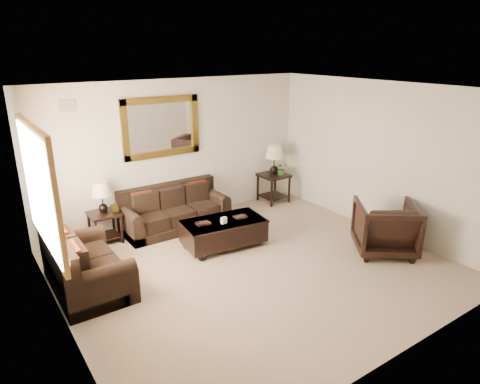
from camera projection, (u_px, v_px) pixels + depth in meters
room at (255, 185)px, 6.19m from camera, size 5.51×5.01×2.71m
window at (41, 189)px, 5.38m from camera, size 0.07×1.96×1.66m
mirror at (161, 127)px, 7.78m from camera, size 1.50×0.06×1.10m
air_vent at (67, 106)px, 6.78m from camera, size 0.25×0.02×0.18m
sofa at (174, 213)px, 8.01m from camera, size 1.95×0.84×0.80m
loveseat at (83, 268)px, 5.94m from camera, size 0.92×1.55×0.87m
end_table_left at (103, 203)px, 7.27m from camera, size 0.50×0.50×1.10m
end_table_right at (274, 165)px, 9.18m from camera, size 0.57×0.57×1.26m
coffee_table at (223, 230)px, 7.25m from camera, size 1.46×0.90×0.58m
armchair at (386, 225)px, 6.98m from camera, size 1.26×1.25×0.95m
potted_plant at (281, 170)px, 9.20m from camera, size 0.31×0.33×0.21m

